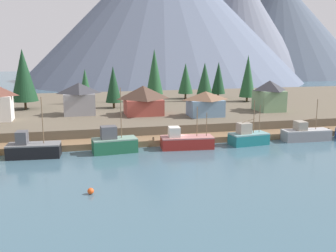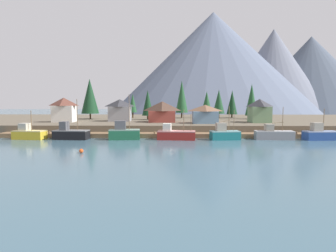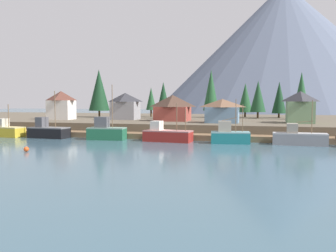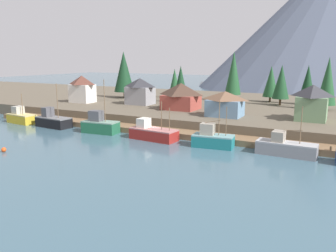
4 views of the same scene
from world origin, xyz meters
TOP-DOWN VIEW (x-y plane):
  - ground_plane at (0.00, 20.00)m, footprint 400.00×400.00m
  - dock at (0.00, 1.99)m, footprint 80.00×4.00m
  - shoreline_bank at (0.00, 32.00)m, footprint 400.00×56.00m
  - mountain_west_peak at (26.41, 132.53)m, footprint 134.34×134.34m
  - fishing_boat_yellow at (-31.65, -1.96)m, footprint 7.11×3.64m
  - fishing_boat_black at (-22.35, -1.99)m, footprint 7.69×3.68m
  - fishing_boat_green at (-10.58, -1.95)m, footprint 6.89×3.57m
  - fishing_boat_red at (0.77, -2.08)m, footprint 8.43×3.86m
  - fishing_boat_teal at (11.41, -2.02)m, footprint 6.55×3.69m
  - fishing_boat_grey at (22.22, -1.63)m, footprint 8.28×2.99m
  - house_white at (-30.31, 15.88)m, footprint 6.10×4.29m
  - house_green at (23.94, 15.34)m, footprint 5.42×6.27m
  - house_red at (-2.82, 16.60)m, footprint 7.64×6.65m
  - house_blue at (8.70, 12.10)m, footprint 6.86×5.18m
  - house_grey at (-15.28, 19.57)m, footprint 6.37×5.07m
  - conifer_near_left at (-7.77, 26.79)m, footprint 3.55×3.55m
  - conifer_near_right at (25.57, 30.06)m, footprint 3.92×3.92m
  - conifer_mid_left at (15.51, 33.26)m, footprint 3.92×3.92m
  - conifer_mid_right at (-26.70, 29.28)m, footprint 5.65×5.65m
  - conifer_back_left at (-13.64, 35.19)m, footprint 2.84×2.84m
  - conifer_back_right at (20.88, 37.98)m, footprint 3.71×3.71m
  - conifer_centre at (3.18, 35.34)m, footprint 4.18×4.18m
  - conifer_far_left at (12.09, 38.70)m, footprint 3.87×3.87m
  - channel_buoy at (-14.75, -18.98)m, footprint 0.70×0.70m

SIDE VIEW (x-z plane):
  - ground_plane at x=0.00m, z-range -1.00..0.00m
  - channel_buoy at x=-14.75m, z-range 0.00..0.70m
  - dock at x=0.00m, z-range -0.30..1.30m
  - fishing_boat_red at x=0.77m, z-range -2.16..4.45m
  - fishing_boat_grey at x=22.22m, z-range -2.41..4.71m
  - fishing_boat_yellow at x=-31.65m, z-range -1.95..4.37m
  - fishing_boat_black at x=-22.35m, z-range -3.17..5.64m
  - shoreline_bank at x=0.00m, z-range 0.00..2.50m
  - fishing_boat_teal at x=11.41m, z-range -2.39..4.89m
  - fishing_boat_green at x=-10.58m, z-range -3.49..6.35m
  - house_blue at x=8.70m, z-range 2.55..7.42m
  - house_red at x=-2.82m, z-range 2.57..8.35m
  - house_grey at x=-15.28m, z-range 2.57..8.93m
  - house_green at x=23.94m, z-range 2.57..9.00m
  - house_white at x=-30.31m, z-range 2.57..9.37m
  - conifer_back_left at x=-13.64m, z-range 3.43..11.68m
  - conifer_near_left at x=-7.77m, z-range 3.13..12.39m
  - conifer_far_left at x=12.09m, z-range 3.18..12.43m
  - conifer_back_right at x=20.88m, z-range 3.08..12.63m
  - conifer_mid_left at x=15.51m, z-range 3.30..12.91m
  - conifer_near_right at x=25.57m, z-range 3.06..14.48m
  - conifer_centre at x=3.18m, z-range 3.41..16.28m
  - conifer_mid_right at x=-26.70m, z-range 3.39..16.37m
  - mountain_west_peak at x=26.41m, z-range 0.00..65.88m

